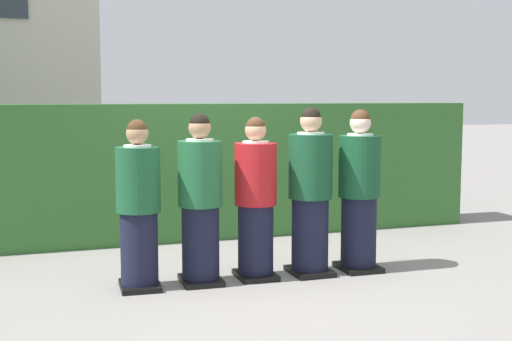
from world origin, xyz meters
TOP-DOWN VIEW (x-y plane):
  - ground_plane at (0.00, 0.00)m, footprint 60.00×60.00m
  - student_front_row_0 at (-1.13, 0.00)m, footprint 0.40×0.47m
  - student_front_row_1 at (-0.55, -0.00)m, footprint 0.42×0.47m
  - student_in_red_blazer at (0.00, 0.01)m, footprint 0.41×0.50m
  - student_front_row_3 at (0.56, -0.03)m, footprint 0.43×0.47m
  - student_front_row_4 at (1.09, -0.04)m, footprint 0.42×0.52m
  - hedge at (0.00, 2.16)m, footprint 7.24×0.70m

SIDE VIEW (x-z plane):
  - ground_plane at x=0.00m, z-range 0.00..0.00m
  - student_front_row_0 at x=-1.13m, z-range -0.04..1.51m
  - student_in_red_blazer at x=0.00m, z-range -0.04..1.52m
  - student_front_row_1 at x=-0.55m, z-range -0.04..1.56m
  - student_front_row_4 at x=1.09m, z-range -0.04..1.59m
  - student_front_row_3 at x=0.56m, z-range -0.04..1.61m
  - hedge at x=0.00m, z-range 0.00..1.67m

